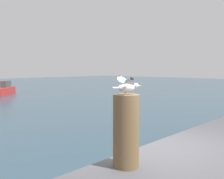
% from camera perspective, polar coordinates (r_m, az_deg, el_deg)
% --- Properties ---
extents(mooring_post, '(0.34, 0.34, 0.95)m').
position_cam_1_polar(mooring_post, '(3.46, 3.07, -8.97)').
color(mooring_post, brown).
rests_on(mooring_post, harbor_quay).
extents(seagull, '(0.43, 0.56, 0.24)m').
position_cam_1_polar(seagull, '(3.37, 3.18, 1.03)').
color(seagull, tan).
rests_on(seagull, mooring_post).
extents(boat_red, '(3.77, 3.67, 1.33)m').
position_cam_1_polar(boat_red, '(26.41, -22.73, -0.23)').
color(boat_red, '#B72D28').
rests_on(boat_red, ground_plane).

